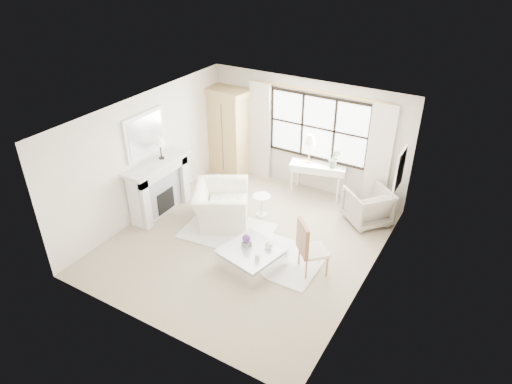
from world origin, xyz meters
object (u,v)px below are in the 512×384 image
coffee_table (251,258)px  console_table (317,179)px  armoire (229,131)px  club_armchair (221,205)px

coffee_table → console_table: bearing=103.1°
armoire → console_table: (2.46, 0.05, -0.74)m
armoire → coffee_table: (2.50, -3.08, -0.96)m
console_table → club_armchair: size_ratio=1.08×
armoire → club_armchair: 2.51m
armoire → console_table: armoire is taller
coffee_table → armoire: bearing=141.4°
console_table → coffee_table: console_table is taller
armoire → club_armchair: bearing=-53.0°
armoire → console_table: size_ratio=1.63×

